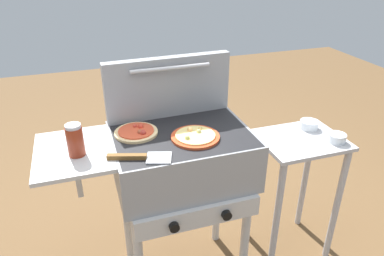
# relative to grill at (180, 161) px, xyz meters

# --- Properties ---
(grill) EXTENTS (0.96, 0.53, 0.90)m
(grill) POSITION_rel_grill_xyz_m (0.00, 0.00, 0.00)
(grill) COLOR gray
(grill) RESTS_ON ground_plane
(grill_lid_open) EXTENTS (0.63, 0.09, 0.30)m
(grill_lid_open) POSITION_rel_grill_xyz_m (0.01, 0.22, 0.30)
(grill_lid_open) COLOR gray
(grill_lid_open) RESTS_ON grill
(pizza_cheese) EXTENTS (0.22, 0.22, 0.03)m
(pizza_cheese) POSITION_rel_grill_xyz_m (0.06, -0.06, 0.15)
(pizza_cheese) COLOR #C64723
(pizza_cheese) RESTS_ON grill
(pizza_pepperoni) EXTENTS (0.20, 0.20, 0.04)m
(pizza_pepperoni) POSITION_rel_grill_xyz_m (-0.18, 0.07, 0.15)
(pizza_pepperoni) COLOR beige
(pizza_pepperoni) RESTS_ON grill
(sauce_jar) EXTENTS (0.07, 0.07, 0.14)m
(sauce_jar) POSITION_rel_grill_xyz_m (-0.45, -0.04, 0.21)
(sauce_jar) COLOR maroon
(sauce_jar) RESTS_ON grill
(spatula) EXTENTS (0.27, 0.13, 0.02)m
(spatula) POSITION_rel_grill_xyz_m (-0.21, -0.15, 0.15)
(spatula) COLOR #B7BABF
(spatula) RESTS_ON grill
(prep_table) EXTENTS (0.44, 0.36, 0.76)m
(prep_table) POSITION_rel_grill_xyz_m (0.67, 0.00, -0.21)
(prep_table) COLOR #B2B2B7
(prep_table) RESTS_ON ground_plane
(topping_bowl_near) EXTENTS (0.10, 0.10, 0.04)m
(topping_bowl_near) POSITION_rel_grill_xyz_m (0.78, 0.09, 0.03)
(topping_bowl_near) COLOR silver
(topping_bowl_near) RESTS_ON prep_table
(topping_bowl_far) EXTENTS (0.09, 0.09, 0.04)m
(topping_bowl_far) POSITION_rel_grill_xyz_m (0.82, -0.09, 0.03)
(topping_bowl_far) COLOR silver
(topping_bowl_far) RESTS_ON prep_table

